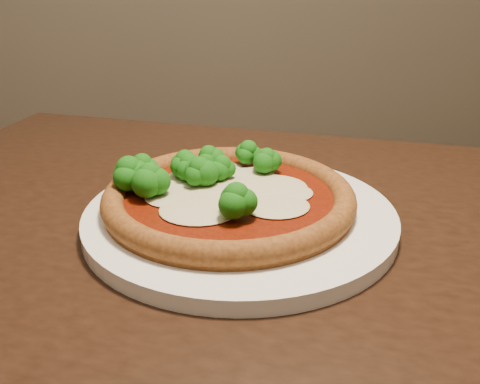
{
  "coord_description": "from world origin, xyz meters",
  "views": [
    {
      "loc": [
        -0.03,
        -0.33,
        1.03
      ],
      "look_at": [
        0.01,
        0.23,
        0.79
      ],
      "focal_mm": 40.0,
      "sensor_mm": 36.0,
      "label": 1
    }
  ],
  "objects": [
    {
      "name": "pizza",
      "position": [
        -0.01,
        0.24,
        0.78
      ],
      "size": [
        0.29,
        0.29,
        0.06
      ],
      "rotation": [
        0.0,
        0.0,
        -0.18
      ],
      "color": "brown",
      "rests_on": "plate"
    },
    {
      "name": "plate",
      "position": [
        0.01,
        0.23,
        0.76
      ],
      "size": [
        0.36,
        0.36,
        0.02
      ],
      "primitive_type": "cylinder",
      "color": "white",
      "rests_on": "dining_table"
    },
    {
      "name": "dining_table",
      "position": [
        0.09,
        0.2,
        0.64
      ],
      "size": [
        1.36,
        1.07,
        0.75
      ],
      "rotation": [
        0.0,
        0.0,
        -0.34
      ],
      "color": "black",
      "rests_on": "floor"
    }
  ]
}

